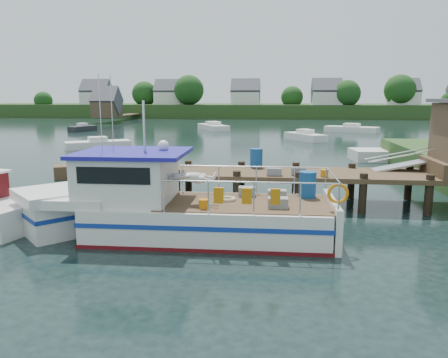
# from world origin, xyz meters

# --- Properties ---
(ground_plane) EXTENTS (160.00, 160.00, 0.00)m
(ground_plane) POSITION_xyz_m (0.00, 0.00, 0.00)
(ground_plane) COLOR black
(far_shore) EXTENTS (140.00, 42.55, 9.22)m
(far_shore) POSITION_xyz_m (0.01, 82.37, 2.10)
(far_shore) COLOR #28461C
(far_shore) RESTS_ON ground
(dock) EXTENTS (16.60, 3.00, 4.78)m
(dock) POSITION_xyz_m (6.51, 0.01, 2.24)
(dock) COLOR #4C3724
(dock) RESTS_ON ground
(lobster_boat) EXTENTS (11.11, 3.36, 5.28)m
(lobster_boat) POSITION_xyz_m (-2.44, -4.96, 0.96)
(lobster_boat) COLOR silver
(lobster_boat) RESTS_ON ground
(moored_rowboat) EXTENTS (4.10, 2.85, 1.14)m
(moored_rowboat) POSITION_xyz_m (-9.56, 5.31, 0.42)
(moored_rowboat) COLOR #4C3724
(moored_rowboat) RESTS_ON ground
(moored_far) EXTENTS (7.08, 4.89, 1.15)m
(moored_far) POSITION_xyz_m (11.19, 40.10, 0.42)
(moored_far) COLOR silver
(moored_far) RESTS_ON ground
(moored_a) EXTENTS (5.80, 4.59, 1.04)m
(moored_a) POSITION_xyz_m (-14.64, 18.88, 0.38)
(moored_a) COLOR silver
(moored_a) RESTS_ON ground
(moored_b) EXTENTS (4.37, 5.60, 1.20)m
(moored_b) POSITION_xyz_m (4.33, 28.04, 0.44)
(moored_b) COLOR silver
(moored_b) RESTS_ON ground
(moored_c) EXTENTS (8.09, 3.47, 1.24)m
(moored_c) POSITION_xyz_m (10.63, 14.08, 0.46)
(moored_c) COLOR silver
(moored_c) RESTS_ON ground
(moored_d) EXTENTS (5.28, 7.29, 1.19)m
(moored_d) POSITION_xyz_m (-7.34, 41.89, 0.44)
(moored_d) COLOR silver
(moored_d) RESTS_ON ground
(moored_e) EXTENTS (2.71, 4.29, 1.12)m
(moored_e) POSITION_xyz_m (-24.32, 37.41, 0.42)
(moored_e) COLOR black
(moored_e) RESTS_ON ground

